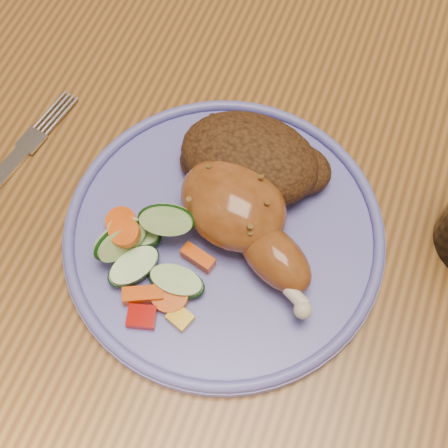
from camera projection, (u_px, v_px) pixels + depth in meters
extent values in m
plane|color=brown|center=(283.00, 373.00, 1.26)|extent=(4.00, 4.00, 0.00)
cube|color=brown|center=(346.00, 198.00, 0.60)|extent=(0.90, 1.40, 0.04)
cube|color=#4C2D16|center=(400.00, 25.00, 1.10)|extent=(0.42, 0.42, 0.04)
cylinder|color=#4C2D16|center=(263.00, 146.00, 1.26)|extent=(0.04, 0.04, 0.41)
cylinder|color=#4C2D16|center=(315.00, 21.00, 1.41)|extent=(0.04, 0.04, 0.41)
cylinder|color=#4C2D16|center=(440.00, 201.00, 1.20)|extent=(0.04, 0.04, 0.41)
cylinder|color=#605EB8|center=(224.00, 235.00, 0.56)|extent=(0.29, 0.29, 0.01)
torus|color=#605EB8|center=(224.00, 229.00, 0.55)|extent=(0.28, 0.28, 0.01)
ellipsoid|color=brown|center=(233.00, 204.00, 0.53)|extent=(0.12, 0.11, 0.05)
ellipsoid|color=brown|center=(275.00, 257.00, 0.52)|extent=(0.09, 0.07, 0.04)
sphere|color=beige|center=(303.00, 310.00, 0.50)|extent=(0.02, 0.02, 0.02)
ellipsoid|color=#442711|center=(250.00, 159.00, 0.56)|extent=(0.13, 0.09, 0.06)
ellipsoid|color=#442711|center=(297.00, 169.00, 0.56)|extent=(0.06, 0.05, 0.03)
ellipsoid|color=#442711|center=(208.00, 161.00, 0.57)|extent=(0.05, 0.05, 0.03)
cube|color=#A50A05|center=(142.00, 317.00, 0.51)|extent=(0.03, 0.02, 0.01)
cube|color=#E5A507|center=(180.00, 318.00, 0.51)|extent=(0.02, 0.02, 0.01)
cube|color=#FB5208|center=(198.00, 258.00, 0.53)|extent=(0.03, 0.02, 0.01)
cylinder|color=#FB5208|center=(122.00, 223.00, 0.55)|extent=(0.03, 0.03, 0.02)
cylinder|color=#FB5208|center=(125.00, 232.00, 0.51)|extent=(0.03, 0.03, 0.01)
cylinder|color=#FB5208|center=(170.00, 295.00, 0.52)|extent=(0.03, 0.03, 0.02)
cube|color=#FB5208|center=(143.00, 295.00, 0.52)|extent=(0.04, 0.03, 0.01)
cylinder|color=#BCDF91|center=(134.00, 234.00, 0.54)|extent=(0.05, 0.05, 0.02)
cylinder|color=#BCDF91|center=(119.00, 241.00, 0.52)|extent=(0.05, 0.06, 0.05)
cylinder|color=#BCDF91|center=(177.00, 282.00, 0.52)|extent=(0.05, 0.05, 0.02)
cylinder|color=#BCDF91|center=(167.00, 220.00, 0.52)|extent=(0.05, 0.05, 0.04)
cylinder|color=#BCDF91|center=(134.00, 266.00, 0.52)|extent=(0.06, 0.06, 0.02)
cube|color=silver|center=(31.00, 140.00, 0.60)|extent=(0.03, 0.08, 0.00)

